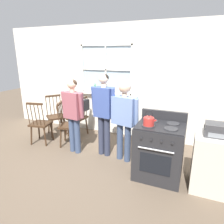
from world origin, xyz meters
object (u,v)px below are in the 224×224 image
at_px(side_counter, 212,163).
at_px(chair_near_stove, 40,124).
at_px(stereo, 217,130).
at_px(chair_near_wall, 68,125).
at_px(potted_plant, 95,89).
at_px(person_teen_center, 104,109).
at_px(stove, 159,151).
at_px(kettle, 149,120).
at_px(handbag, 85,105).
at_px(person_elderly_left, 73,111).
at_px(chair_center_cluster, 56,117).
at_px(chair_by_window, 78,118).
at_px(person_adult_right, 124,113).

bearing_deg(side_counter, chair_near_stove, 174.80).
xyz_separation_m(side_counter, stereo, (-0.00, -0.02, 0.54)).
height_order(chair_near_wall, potted_plant, potted_plant).
xyz_separation_m(person_teen_center, potted_plant, (-0.75, 1.09, 0.15)).
height_order(person_teen_center, stove, person_teen_center).
bearing_deg(side_counter, stereo, -90.00).
distance_m(kettle, stereo, 0.96).
height_order(side_counter, stereo, stereo).
distance_m(handbag, side_counter, 2.96).
bearing_deg(stove, person_elderly_left, 173.63).
xyz_separation_m(person_elderly_left, kettle, (1.61, -0.33, 0.11)).
relative_size(kettle, stereo, 0.73).
height_order(chair_near_wall, chair_near_stove, same).
relative_size(chair_near_stove, person_teen_center, 0.60).
bearing_deg(chair_center_cluster, handbag, -45.00).
distance_m(potted_plant, handbag, 0.54).
bearing_deg(person_teen_center, person_elderly_left, -161.29).
bearing_deg(stove, handbag, 153.46).
relative_size(chair_near_wall, person_elderly_left, 0.65).
bearing_deg(side_counter, kettle, -175.08).
bearing_deg(potted_plant, side_counter, -28.41).
height_order(chair_by_window, person_adult_right, person_adult_right).
height_order(person_teen_center, person_adult_right, person_teen_center).
height_order(person_elderly_left, handbag, person_elderly_left).
distance_m(chair_near_wall, stereo, 2.99).
height_order(chair_near_stove, stereo, stereo).
relative_size(chair_center_cluster, person_teen_center, 0.60).
distance_m(chair_near_stove, potted_plant, 1.57).
height_order(chair_near_stove, potted_plant, potted_plant).
height_order(chair_center_cluster, kettle, kettle).
height_order(person_elderly_left, side_counter, person_elderly_left).
height_order(stove, stereo, stove).
height_order(stove, handbag, stove).
bearing_deg(person_adult_right, side_counter, 0.40).
xyz_separation_m(person_teen_center, stove, (1.16, -0.33, -0.51)).
height_order(person_elderly_left, stereo, person_elderly_left).
relative_size(chair_by_window, handbag, 3.26).
xyz_separation_m(kettle, stereo, (0.96, 0.06, -0.04)).
height_order(stove, side_counter, stove).
relative_size(chair_by_window, kettle, 4.05).
bearing_deg(stove, potted_plant, 143.52).
height_order(chair_near_wall, side_counter, chair_near_wall).
xyz_separation_m(stove, kettle, (-0.17, -0.13, 0.55)).
bearing_deg(person_adult_right, kettle, -24.18).
bearing_deg(kettle, chair_by_window, 150.87).
height_order(chair_by_window, handbag, same).
bearing_deg(chair_by_window, handbag, 90.00).
height_order(person_adult_right, kettle, person_adult_right).
xyz_separation_m(chair_near_stove, person_elderly_left, (0.97, -0.08, 0.45)).
xyz_separation_m(person_elderly_left, stove, (1.78, -0.20, -0.44)).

